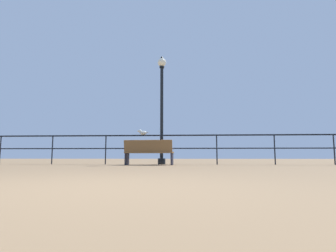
# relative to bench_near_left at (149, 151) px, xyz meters

# --- Properties ---
(ground_plane) EXTENTS (60.00, 60.00, 0.00)m
(ground_plane) POSITION_rel_bench_near_left_xyz_m (0.36, -6.79, -0.49)
(ground_plane) COLOR #806445
(pier_railing) EXTENTS (25.07, 0.05, 1.11)m
(pier_railing) POSITION_rel_bench_near_left_xyz_m (0.36, 0.64, 0.33)
(pier_railing) COLOR black
(pier_railing) RESTS_ON ground_plane
(bench_near_left) EXTENTS (1.74, 0.79, 0.87)m
(bench_near_left) POSITION_rel_bench_near_left_xyz_m (0.00, 0.00, 0.00)
(bench_near_left) COLOR brown
(bench_near_left) RESTS_ON ground_plane
(lamppost_center) EXTENTS (0.33, 0.33, 4.26)m
(lamppost_center) POSITION_rel_bench_near_left_xyz_m (0.38, 0.83, 1.92)
(lamppost_center) COLOR black
(lamppost_center) RESTS_ON ground_plane
(seagull_on_rail) EXTENTS (0.43, 0.19, 0.20)m
(seagull_on_rail) POSITION_rel_bench_near_left_xyz_m (-0.32, 0.64, 0.71)
(seagull_on_rail) COLOR silver
(seagull_on_rail) RESTS_ON pier_railing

